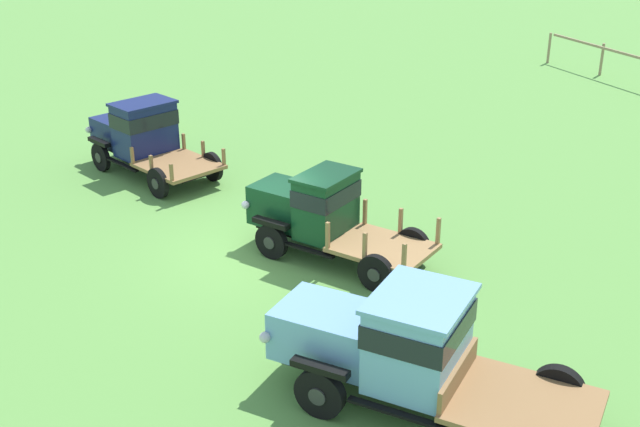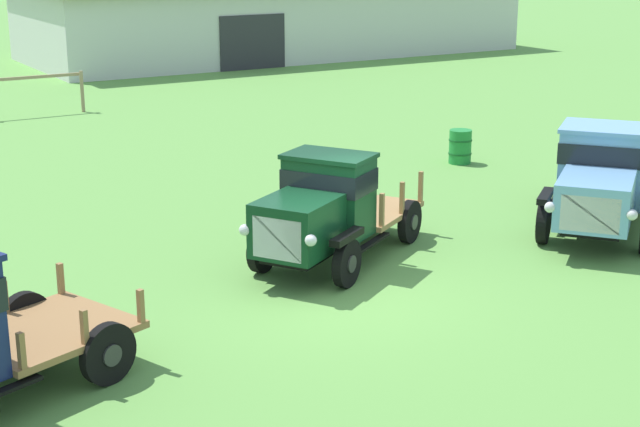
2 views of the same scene
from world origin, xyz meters
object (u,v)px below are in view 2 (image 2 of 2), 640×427
farm_shed (274,16)px  vintage_truck_second_in_line (324,210)px  oil_drum_beside_row (460,147)px  vintage_truck_midrow_center (602,178)px

farm_shed → vintage_truck_second_in_line: (-14.81, -29.41, -0.81)m
oil_drum_beside_row → vintage_truck_midrow_center: bearing=-103.7°
vintage_truck_second_in_line → oil_drum_beside_row: size_ratio=5.26×
farm_shed → oil_drum_beside_row: (-7.41, -24.11, -1.44)m
vintage_truck_second_in_line → vintage_truck_midrow_center: (5.84, -1.09, 0.07)m
vintage_truck_second_in_line → oil_drum_beside_row: (7.40, 5.31, -0.63)m
vintage_truck_second_in_line → oil_drum_beside_row: 9.13m
farm_shed → vintage_truck_midrow_center: 31.81m
farm_shed → vintage_truck_midrow_center: bearing=-106.4°
farm_shed → oil_drum_beside_row: bearing=-107.1°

